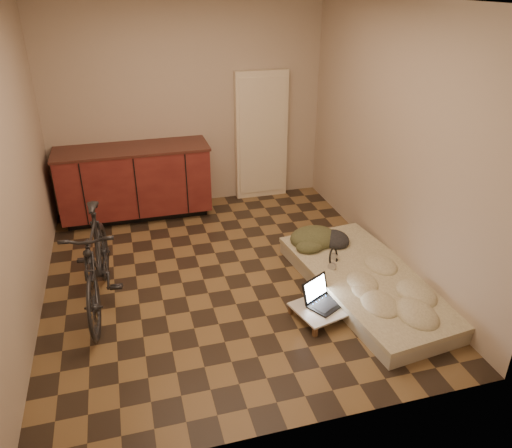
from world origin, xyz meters
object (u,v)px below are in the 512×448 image
object	(u,v)px
bicycle	(96,257)
laptop	(322,299)
lap_desk	(330,305)
futon	(369,282)

from	to	relation	value
bicycle	laptop	bearing A→B (deg)	-14.68
bicycle	lap_desk	size ratio (longest dim) A/B	2.12
laptop	lap_desk	bearing A→B (deg)	-59.15
lap_desk	laptop	world-z (taller)	laptop
bicycle	laptop	distance (m)	2.07
futon	lap_desk	distance (m)	0.58
bicycle	futon	xyz separation A→B (m)	(2.50, -0.45, -0.42)
bicycle	laptop	size ratio (longest dim) A/B	3.78
bicycle	laptop	world-z (taller)	bicycle
futon	lap_desk	world-z (taller)	futon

